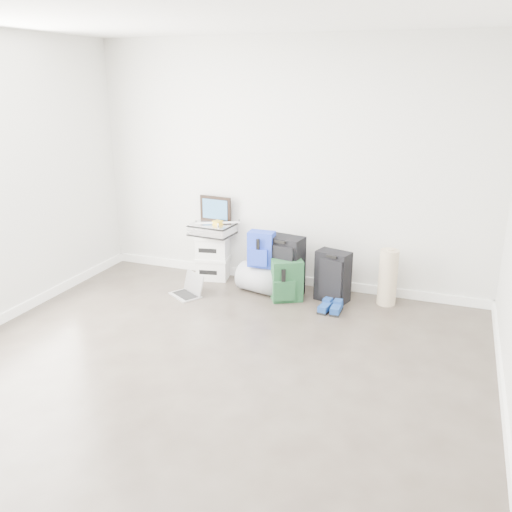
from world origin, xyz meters
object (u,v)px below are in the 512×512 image
at_px(briefcase, 212,229).
at_px(large_suitcase, 283,266).
at_px(boxes_stack, 213,256).
at_px(duffel_bag, 262,279).
at_px(laptop, 189,290).
at_px(carry_on, 333,276).

xyz_separation_m(briefcase, large_suitcase, (0.93, -0.19, -0.27)).
distance_m(boxes_stack, duffel_bag, 0.74).
relative_size(boxes_stack, large_suitcase, 0.81).
distance_m(briefcase, laptop, 0.80).
relative_size(boxes_stack, briefcase, 1.12).
distance_m(carry_on, laptop, 1.57).
xyz_separation_m(briefcase, laptop, (-0.03, -0.59, -0.54)).
bearing_deg(briefcase, laptop, -87.94).
bearing_deg(laptop, carry_on, 47.06).
xyz_separation_m(boxes_stack, briefcase, (0.00, 0.00, 0.33)).
relative_size(briefcase, laptop, 1.14).
xyz_separation_m(large_suitcase, carry_on, (0.55, 0.01, -0.05)).
height_order(large_suitcase, laptop, large_suitcase).
xyz_separation_m(duffel_bag, laptop, (-0.73, -0.36, -0.10)).
bearing_deg(briefcase, boxes_stack, 0.00).
xyz_separation_m(boxes_stack, carry_on, (1.48, -0.18, 0.01)).
bearing_deg(laptop, duffel_bag, 58.11).
xyz_separation_m(carry_on, laptop, (-1.50, -0.41, -0.22)).
bearing_deg(large_suitcase, carry_on, 10.92).
bearing_deg(briefcase, carry_on, -2.33).
bearing_deg(duffel_bag, boxes_stack, 175.78).
bearing_deg(large_suitcase, boxes_stack, 179.01).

